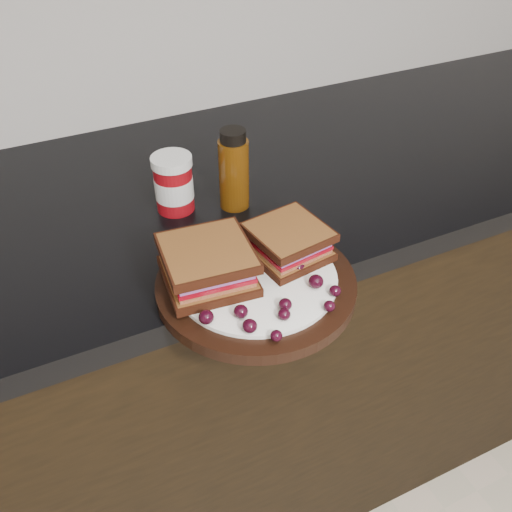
{
  "coord_description": "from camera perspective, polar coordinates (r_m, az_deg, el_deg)",
  "views": [
    {
      "loc": [
        -0.32,
        0.87,
        1.44
      ],
      "look_at": [
        -0.06,
        1.41,
        0.96
      ],
      "focal_mm": 40.0,
      "sensor_mm": 36.0,
      "label": 1
    }
  ],
  "objects": [
    {
      "name": "grape_10",
      "position": [
        0.83,
        3.71,
        0.89
      ],
      "size": [
        0.02,
        0.02,
        0.02
      ],
      "primitive_type": "ellipsoid",
      "color": "black",
      "rests_on": "plate"
    },
    {
      "name": "grape_11",
      "position": [
        0.81,
        2.75,
        0.17
      ],
      "size": [
        0.02,
        0.02,
        0.02
      ],
      "primitive_type": "ellipsoid",
      "color": "black",
      "rests_on": "plate"
    },
    {
      "name": "grape_17",
      "position": [
        0.78,
        -5.18,
        -1.85
      ],
      "size": [
        0.02,
        0.02,
        0.02
      ],
      "primitive_type": "ellipsoid",
      "color": "black",
      "rests_on": "plate"
    },
    {
      "name": "base_cabinets",
      "position": [
        1.34,
        -3.01,
        -10.05
      ],
      "size": [
        3.96,
        0.58,
        0.86
      ],
      "primitive_type": "cube",
      "color": "black",
      "rests_on": "ground_plane"
    },
    {
      "name": "grape_12",
      "position": [
        0.84,
        1.75,
        1.47
      ],
      "size": [
        0.02,
        0.02,
        0.02
      ],
      "primitive_type": "ellipsoid",
      "color": "black",
      "rests_on": "plate"
    },
    {
      "name": "grape_14",
      "position": [
        0.78,
        -5.64,
        -1.99
      ],
      "size": [
        0.02,
        0.02,
        0.02
      ],
      "primitive_type": "ellipsoid",
      "color": "black",
      "rests_on": "plate"
    },
    {
      "name": "grape_7",
      "position": [
        0.76,
        7.92,
        -3.47
      ],
      "size": [
        0.02,
        0.02,
        0.02
      ],
      "primitive_type": "ellipsoid",
      "color": "black",
      "rests_on": "plate"
    },
    {
      "name": "countertop",
      "position": [
        1.05,
        -3.82,
        6.39
      ],
      "size": [
        3.98,
        0.6,
        0.04
      ],
      "primitive_type": "cube",
      "color": "black",
      "rests_on": "base_cabinets"
    },
    {
      "name": "grape_16",
      "position": [
        0.79,
        -5.1,
        -1.03
      ],
      "size": [
        0.02,
        0.02,
        0.02
      ],
      "primitive_type": "ellipsoid",
      "color": "black",
      "rests_on": "plate"
    },
    {
      "name": "plate",
      "position": [
        0.8,
        0.0,
        -2.85
      ],
      "size": [
        0.28,
        0.28,
        0.02
      ],
      "primitive_type": "cylinder",
      "color": "black",
      "rests_on": "countertop"
    },
    {
      "name": "grape_15",
      "position": [
        0.75,
        -3.68,
        -3.57
      ],
      "size": [
        0.02,
        0.02,
        0.02
      ],
      "primitive_type": "ellipsoid",
      "color": "black",
      "rests_on": "plate"
    },
    {
      "name": "grape_0",
      "position": [
        0.72,
        -4.99,
        -6.1
      ],
      "size": [
        0.02,
        0.02,
        0.02
      ],
      "primitive_type": "ellipsoid",
      "color": "black",
      "rests_on": "plate"
    },
    {
      "name": "grape_2",
      "position": [
        0.71,
        -0.62,
        -7.01
      ],
      "size": [
        0.02,
        0.02,
        0.02
      ],
      "primitive_type": "ellipsoid",
      "color": "black",
      "rests_on": "plate"
    },
    {
      "name": "grape_4",
      "position": [
        0.72,
        2.83,
        -5.84
      ],
      "size": [
        0.02,
        0.02,
        0.02
      ],
      "primitive_type": "ellipsoid",
      "color": "black",
      "rests_on": "plate"
    },
    {
      "name": "grape_9",
      "position": [
        0.79,
        4.23,
        -1.13
      ],
      "size": [
        0.02,
        0.02,
        0.02
      ],
      "primitive_type": "ellipsoid",
      "color": "black",
      "rests_on": "plate"
    },
    {
      "name": "grape_18",
      "position": [
        0.75,
        -5.74,
        -3.63
      ],
      "size": [
        0.02,
        0.02,
        0.02
      ],
      "primitive_type": "ellipsoid",
      "color": "black",
      "rests_on": "plate"
    },
    {
      "name": "grape_5",
      "position": [
        0.74,
        2.94,
        -4.86
      ],
      "size": [
        0.02,
        0.02,
        0.02
      ],
      "primitive_type": "ellipsoid",
      "color": "black",
      "rests_on": "plate"
    },
    {
      "name": "grape_8",
      "position": [
        0.77,
        6.02,
        -2.56
      ],
      "size": [
        0.02,
        0.02,
        0.02
      ],
      "primitive_type": "ellipsoid",
      "color": "black",
      "rests_on": "plate"
    },
    {
      "name": "condiment_jar",
      "position": [
        0.95,
        -8.23,
        7.19
      ],
      "size": [
        0.07,
        0.07,
        0.1
      ],
      "primitive_type": "cylinder",
      "rotation": [
        0.0,
        0.0,
        0.08
      ],
      "color": "maroon",
      "rests_on": "countertop"
    },
    {
      "name": "grape_6",
      "position": [
        0.74,
        7.35,
        -4.99
      ],
      "size": [
        0.02,
        0.02,
        0.01
      ],
      "primitive_type": "ellipsoid",
      "color": "black",
      "rests_on": "plate"
    },
    {
      "name": "grape_3",
      "position": [
        0.7,
        2.05,
        -7.97
      ],
      "size": [
        0.02,
        0.02,
        0.01
      ],
      "primitive_type": "ellipsoid",
      "color": "black",
      "rests_on": "plate"
    },
    {
      "name": "grape_13",
      "position": [
        0.8,
        -6.65,
        -0.88
      ],
      "size": [
        0.02,
        0.02,
        0.02
      ],
      "primitive_type": "ellipsoid",
      "color": "black",
      "rests_on": "plate"
    },
    {
      "name": "oil_bottle",
      "position": [
        0.94,
        -2.23,
        8.65
      ],
      "size": [
        0.06,
        0.06,
        0.14
      ],
      "primitive_type": "cylinder",
      "rotation": [
        0.0,
        0.0,
        -0.37
      ],
      "color": "#482707",
      "rests_on": "countertop"
    },
    {
      "name": "sandwich_left",
      "position": [
        0.77,
        -4.86,
        -0.86
      ],
      "size": [
        0.13,
        0.13,
        0.05
      ],
      "primitive_type": null,
      "rotation": [
        0.0,
        0.0,
        -0.1
      ],
      "color": "brown",
      "rests_on": "plate"
    },
    {
      "name": "sandwich_right",
      "position": [
        0.81,
        3.26,
        1.42
      ],
      "size": [
        0.12,
        0.12,
        0.05
      ],
      "primitive_type": null,
      "rotation": [
        0.0,
        0.0,
        0.15
      ],
      "color": "brown",
      "rests_on": "plate"
    },
    {
      "name": "grape_1",
      "position": [
        0.73,
        -1.52,
        -5.57
      ],
      "size": [
        0.02,
        0.02,
        0.02
      ],
      "primitive_type": "ellipsoid",
      "color": "black",
      "rests_on": "plate"
    }
  ]
}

